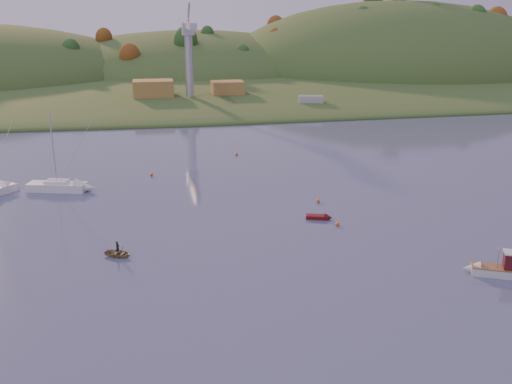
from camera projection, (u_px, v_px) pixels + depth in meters
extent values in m
plane|color=#3E4866|center=(282.00, 339.00, 46.10)|extent=(500.00, 500.00, 0.00)
cube|color=#354E1F|center=(168.00, 70.00, 261.57)|extent=(620.00, 220.00, 1.50)
ellipsoid|color=#354E1F|center=(175.00, 87.00, 200.67)|extent=(640.00, 150.00, 7.00)
ellipsoid|color=#354E1F|center=(193.00, 74.00, 244.60)|extent=(140.00, 120.00, 36.00)
ellipsoid|color=#354E1F|center=(393.00, 73.00, 245.61)|extent=(150.00, 130.00, 60.00)
cube|color=slate|center=(201.00, 101.00, 160.92)|extent=(42.00, 16.00, 2.40)
cube|color=#A88338|center=(153.00, 89.00, 158.46)|extent=(11.00, 8.00, 4.80)
cube|color=#A88338|center=(228.00, 88.00, 163.24)|extent=(9.00, 7.00, 4.00)
cylinder|color=#B7B7BC|center=(189.00, 65.00, 155.43)|extent=(2.20, 2.20, 18.00)
cube|color=#B7B7BC|center=(188.00, 29.00, 152.57)|extent=(3.20, 3.20, 3.20)
cube|color=#B7B7BC|center=(190.00, 26.00, 143.83)|extent=(1.80, 18.00, 1.60)
cube|color=#B7B7BC|center=(187.00, 25.00, 156.95)|extent=(1.80, 10.00, 1.60)
cube|color=silver|center=(496.00, 271.00, 57.07)|extent=(5.01, 3.57, 0.85)
cone|color=silver|center=(471.00, 269.00, 57.64)|extent=(2.23, 2.25, 1.71)
cube|color=brown|center=(497.00, 267.00, 56.94)|extent=(5.03, 3.61, 0.11)
cube|color=#471014|center=(512.00, 261.00, 56.37)|extent=(1.98, 1.93, 1.71)
cylinder|color=silver|center=(498.00, 257.00, 56.60)|extent=(0.10, 0.10, 2.27)
cube|color=white|center=(57.00, 187.00, 84.08)|extent=(8.97, 4.77, 1.18)
cube|color=white|center=(57.00, 183.00, 83.88)|extent=(3.62, 2.72, 0.75)
cylinder|color=silver|center=(53.00, 147.00, 82.28)|extent=(0.18, 0.18, 10.74)
cylinder|color=silver|center=(57.00, 181.00, 83.81)|extent=(3.34, 1.03, 0.12)
cylinder|color=white|center=(57.00, 180.00, 83.78)|extent=(2.99, 1.15, 0.36)
imported|color=#958052|center=(118.00, 253.00, 61.57)|extent=(3.72, 3.41, 0.63)
imported|color=black|center=(118.00, 250.00, 61.44)|extent=(0.57, 0.64, 1.47)
cube|color=#570C0F|center=(317.00, 217.00, 72.76)|extent=(3.03, 1.95, 0.47)
cone|color=#570C0F|center=(328.00, 217.00, 72.59)|extent=(1.29, 1.38, 1.13)
cube|color=#505B6A|center=(311.00, 107.00, 152.87)|extent=(16.03, 8.49, 1.96)
cube|color=#B7B7BC|center=(311.00, 101.00, 152.38)|extent=(7.07, 4.55, 2.61)
sphere|color=orange|center=(337.00, 224.00, 70.35)|extent=(0.50, 0.50, 0.50)
sphere|color=orange|center=(318.00, 201.00, 78.98)|extent=(0.50, 0.50, 0.50)
sphere|color=orange|center=(55.00, 187.00, 85.41)|extent=(0.50, 0.50, 0.50)
sphere|color=orange|center=(151.00, 174.00, 91.76)|extent=(0.50, 0.50, 0.50)
sphere|color=orange|center=(237.00, 154.00, 105.06)|extent=(0.50, 0.50, 0.50)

